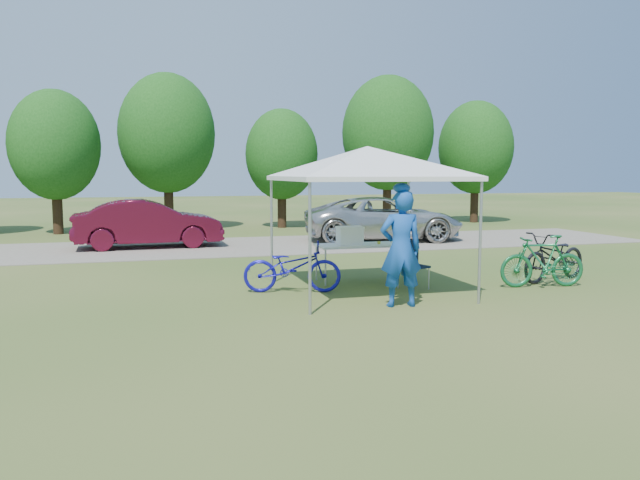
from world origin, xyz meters
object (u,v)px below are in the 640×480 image
(folding_chair, at_px, (411,260))
(cyclist, at_px, (401,249))
(folding_table, at_px, (362,246))
(bike_green, at_px, (542,261))
(minivan, at_px, (383,219))
(bike_blue, at_px, (292,267))
(cooler, at_px, (350,235))
(bike_dark, at_px, (555,257))
(sedan, at_px, (148,223))

(folding_chair, relative_size, cyclist, 0.47)
(folding_table, height_order, bike_green, bike_green)
(folding_chair, bearing_deg, minivan, 54.99)
(folding_chair, bearing_deg, bike_blue, 158.13)
(cooler, bearing_deg, bike_blue, -150.34)
(minivan, bearing_deg, bike_dark, -168.08)
(folding_chair, xyz_separation_m, cooler, (-0.93, 1.01, 0.41))
(cooler, height_order, cyclist, cyclist)
(folding_table, relative_size, cooler, 3.63)
(cyclist, bearing_deg, sedan, -61.12)
(bike_green, relative_size, minivan, 0.33)
(folding_table, bearing_deg, cyclist, -94.93)
(folding_table, bearing_deg, cooler, 180.00)
(cyclist, height_order, sedan, cyclist)
(folding_chair, relative_size, bike_blue, 0.51)
(folding_table, height_order, folding_chair, folding_chair)
(cooler, distance_m, bike_blue, 1.69)
(cooler, relative_size, sedan, 0.12)
(bike_dark, bearing_deg, minivan, 164.08)
(bike_blue, distance_m, bike_dark, 5.53)
(bike_blue, relative_size, bike_dark, 0.93)
(folding_chair, height_order, sedan, sedan)
(folding_chair, relative_size, cooler, 1.79)
(folding_table, height_order, cooler, cooler)
(folding_chair, xyz_separation_m, minivan, (2.62, 8.03, 0.19))
(folding_table, height_order, minivan, minivan)
(folding_table, xyz_separation_m, bike_dark, (3.84, -1.13, -0.21))
(folding_chair, xyz_separation_m, bike_dark, (3.18, -0.12, -0.03))
(bike_blue, xyz_separation_m, bike_green, (4.85, -0.83, 0.04))
(cyclist, bearing_deg, folding_table, -88.38)
(bike_dark, height_order, sedan, sedan)
(folding_table, relative_size, cyclist, 0.96)
(cyclist, distance_m, bike_green, 3.53)
(cooler, relative_size, bike_blue, 0.28)
(cooler, distance_m, bike_dark, 4.29)
(folding_table, relative_size, folding_chair, 2.03)
(sedan, bearing_deg, bike_dark, -138.28)
(cooler, bearing_deg, bike_dark, -15.35)
(minivan, bearing_deg, bike_blue, 155.61)
(cooler, height_order, bike_green, cooler)
(bike_blue, relative_size, minivan, 0.35)
(cyclist, xyz_separation_m, sedan, (-3.98, 9.70, -0.25))
(folding_table, distance_m, sedan, 8.32)
(folding_table, xyz_separation_m, folding_chair, (0.66, -1.01, -0.18))
(folding_chair, distance_m, cooler, 1.43)
(cooler, xyz_separation_m, sedan, (-3.93, 7.18, -0.23))
(cooler, height_order, sedan, sedan)
(folding_table, bearing_deg, bike_blue, -154.42)
(bike_green, height_order, sedan, sedan)
(bike_dark, relative_size, sedan, 0.45)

